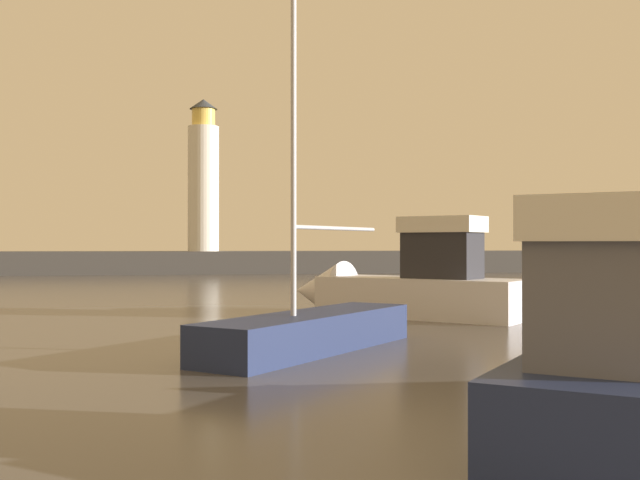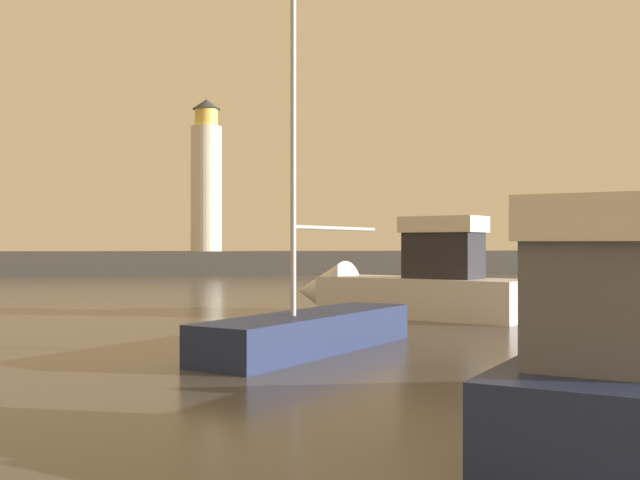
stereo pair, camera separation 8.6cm
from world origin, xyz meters
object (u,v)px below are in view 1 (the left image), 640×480
object	(u,v)px
motorboat_2	(395,286)
motorboat_3	(621,360)
sailboat_moored	(310,328)
lighthouse	(203,179)

from	to	relation	value
motorboat_2	motorboat_3	xyz separation A→B (m)	(-1.16, -15.02, -0.09)
motorboat_3	sailboat_moored	bearing A→B (deg)	111.00
lighthouse	motorboat_3	bearing A→B (deg)	-85.08
lighthouse	motorboat_2	bearing A→B (deg)	-81.36
lighthouse	motorboat_3	distance (m)	52.83
motorboat_2	sailboat_moored	world-z (taller)	sailboat_moored
lighthouse	sailboat_moored	bearing A→B (deg)	-87.88
motorboat_2	motorboat_3	bearing A→B (deg)	-94.42
lighthouse	motorboat_3	world-z (taller)	lighthouse
lighthouse	motorboat_2	world-z (taller)	lighthouse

